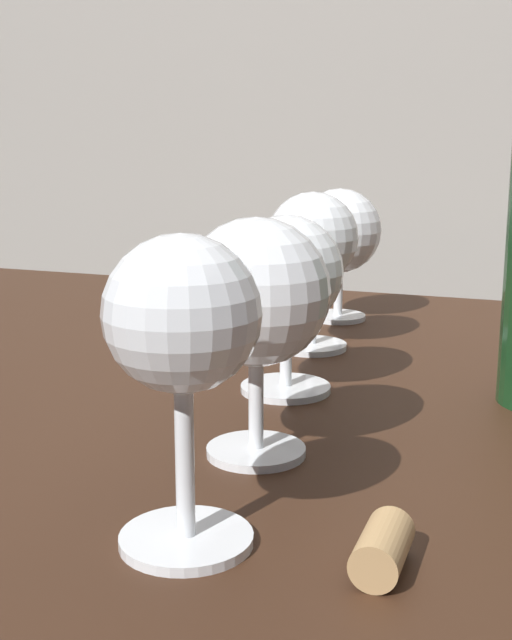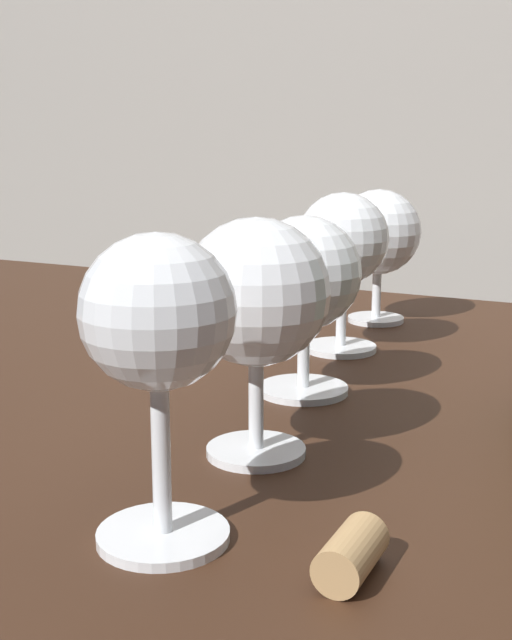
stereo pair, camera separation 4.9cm
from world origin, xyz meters
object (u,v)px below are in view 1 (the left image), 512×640
Objects in this scene: wine_glass_port at (313,243)px; wine_glass_white at (339,232)px; cork at (382,549)px; wine_glass_chardonnay at (182,323)px; wine_glass_amber at (256,295)px; wine_glass_pinot at (286,276)px.

wine_glass_white is at bearing 93.49° from wine_glass_port.
wine_glass_chardonnay is at bearing -176.23° from cork.
wine_glass_chardonnay reaches higher than cork.
wine_glass_chardonnay is 0.37m from wine_glass_port.
wine_glass_white is at bearing 97.06° from wine_glass_amber.
wine_glass_pinot is at bearing 99.86° from wine_glass_amber.
wine_glass_chardonnay is at bearing -83.20° from wine_glass_pinot.
wine_glass_chardonnay is 0.25m from wine_glass_pinot.
wine_glass_amber is at bearing -81.22° from wine_glass_port.
wine_glass_port is (-0.04, 0.25, -0.00)m from wine_glass_amber.
wine_glass_white is 3.17× the size of cork.
wine_glass_white reaches higher than wine_glass_pinot.
wine_glass_amber is at bearing 93.43° from wine_glass_chardonnay.
wine_glass_port reaches higher than wine_glass_white.
wine_glass_port is at bearing 97.10° from wine_glass_chardonnay.
wine_glass_chardonnay is 1.03× the size of wine_glass_amber.
cork is at bearing -69.23° from wine_glass_port.
wine_glass_port is 0.12m from wine_glass_white.
wine_glass_port is at bearing 110.77° from cork.
wine_glass_white is (-0.02, 0.25, 0.00)m from wine_glass_pinot.
wine_glass_amber is 0.17m from cork.
wine_glass_amber reaches higher than wine_glass_port.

